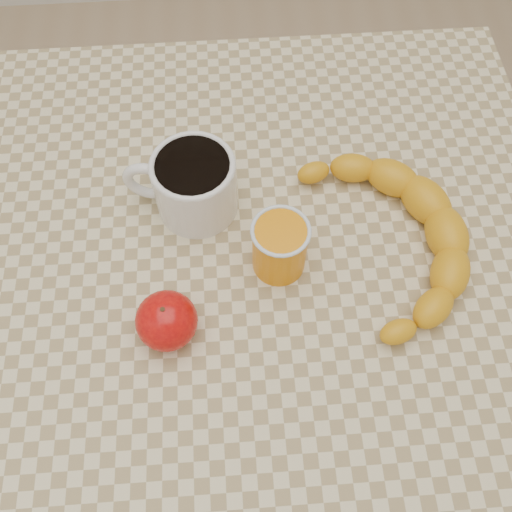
{
  "coord_description": "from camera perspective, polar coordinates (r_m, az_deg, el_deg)",
  "views": [
    {
      "loc": [
        -0.02,
        -0.33,
        1.38
      ],
      "look_at": [
        0.0,
        0.0,
        0.77
      ],
      "focal_mm": 40.0,
      "sensor_mm": 36.0,
      "label": 1
    }
  ],
  "objects": [
    {
      "name": "ground",
      "position": [
        1.41,
        0.0,
        -15.0
      ],
      "size": [
        3.0,
        3.0,
        0.0
      ],
      "primitive_type": "plane",
      "color": "tan",
      "rests_on": "ground"
    },
    {
      "name": "coffee_mug",
      "position": [
        0.72,
        -6.37,
        7.23
      ],
      "size": [
        0.15,
        0.12,
        0.09
      ],
      "color": "silver",
      "rests_on": "table"
    },
    {
      "name": "table",
      "position": [
        0.78,
        0.0,
        -3.68
      ],
      "size": [
        0.8,
        0.8,
        0.75
      ],
      "color": "beige",
      "rests_on": "ground"
    },
    {
      "name": "banana",
      "position": [
        0.71,
        13.42,
        1.89
      ],
      "size": [
        0.3,
        0.37,
        0.05
      ],
      "primitive_type": null,
      "rotation": [
        0.0,
        0.0,
        0.12
      ],
      "color": "orange",
      "rests_on": "table"
    },
    {
      "name": "apple",
      "position": [
        0.65,
        -8.93,
        -6.41
      ],
      "size": [
        0.08,
        0.08,
        0.07
      ],
      "color": "#930408",
      "rests_on": "table"
    },
    {
      "name": "orange_juice_glass",
      "position": [
        0.67,
        2.38,
        0.94
      ],
      "size": [
        0.07,
        0.07,
        0.08
      ],
      "color": "orange",
      "rests_on": "table"
    }
  ]
}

